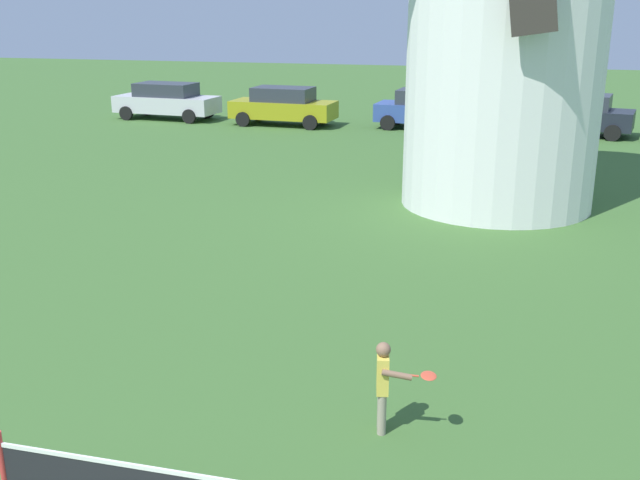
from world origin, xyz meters
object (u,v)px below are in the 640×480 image
object	(u,v)px
parked_car_silver	(167,100)
parked_car_black	(578,114)
player_far	(385,382)
parked_car_mustard	(283,106)
parked_car_blue	(425,109)

from	to	relation	value
parked_car_silver	parked_car_black	bearing A→B (deg)	0.22
player_far	parked_car_mustard	size ratio (longest dim) A/B	0.26
player_far	parked_car_blue	distance (m)	22.77
parked_car_blue	parked_car_black	bearing A→B (deg)	-0.66
parked_car_black	parked_car_silver	bearing A→B (deg)	-179.78
parked_car_silver	player_far	bearing A→B (deg)	-59.06
parked_car_silver	parked_car_mustard	world-z (taller)	same
parked_car_blue	parked_car_black	world-z (taller)	same
parked_car_silver	parked_car_black	distance (m)	17.10
player_far	parked_car_blue	xyz separation A→B (m)	(-2.26, 22.66, 0.16)
parked_car_silver	parked_car_black	xyz separation A→B (m)	(17.10, 0.07, -0.00)
parked_car_silver	parked_car_blue	xyz separation A→B (m)	(11.24, 0.13, -0.00)
player_far	parked_car_mustard	world-z (taller)	parked_car_mustard
parked_car_silver	parked_car_black	world-z (taller)	same
parked_car_blue	parked_car_black	distance (m)	5.86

